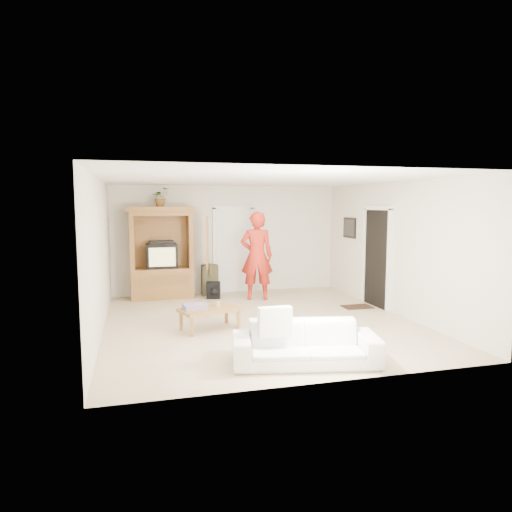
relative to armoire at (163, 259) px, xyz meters
The scene contains 19 objects.
floor 3.22m from the armoire, 59.36° to the right, with size 6.00×6.00×0.00m, color tan.
ceiling 3.53m from the armoire, 59.36° to the right, with size 6.00×6.00×0.00m, color white.
wall_back 1.66m from the armoire, 12.11° to the left, with size 5.50×5.50×0.00m, color silver.
wall_front 5.89m from the armoire, 74.44° to the right, with size 5.50×5.50×0.00m, color silver.
wall_left 2.94m from the armoire, 113.79° to the right, with size 6.00×6.00×0.00m, color silver.
wall_right 5.09m from the armoire, 31.60° to the right, with size 6.00×6.00×0.00m, color silver.
armoire is the anchor object (origin of this frame).
door_back 1.76m from the armoire, 10.13° to the left, with size 0.85×0.05×2.04m, color white.
doorway_right 4.77m from the armoire, 25.61° to the right, with size 0.05×0.90×2.04m, color black.
framed_picture 4.43m from the armoire, 10.03° to the right, with size 0.03×0.60×0.48m, color black.
doormat 4.48m from the armoire, 28.01° to the right, with size 0.60×0.40×0.02m, color #382316.
plant 1.40m from the armoire, 126.74° to the right, with size 0.38×0.33×0.42m, color #4C7238.
man 2.17m from the armoire, 20.23° to the right, with size 0.73×0.48×1.99m, color red.
sofa 5.27m from the armoire, 72.39° to the right, with size 1.95×0.76×0.57m, color white.
coffee_table 3.08m from the armoire, 78.32° to the right, with size 1.14×0.85×0.38m.
towel 3.02m from the armoire, 83.21° to the right, with size 0.38×0.28×0.08m, color #CE4467.
candle 3.05m from the armoire, 75.55° to the right, with size 0.08×0.08×0.10m, color tan.
backpack_black 1.38m from the armoire, 21.56° to the right, with size 0.31×0.18×0.38m, color black, non-canonical shape.
backpack_olive 1.22m from the armoire, ahead, with size 0.38×0.28×0.72m, color #47442B, non-canonical shape.
Camera 1 is at (-2.17, -7.93, 2.16)m, focal length 32.00 mm.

